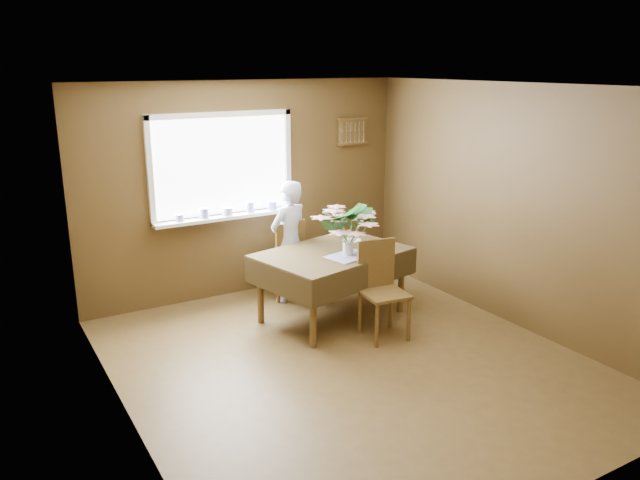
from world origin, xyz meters
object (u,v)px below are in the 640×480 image
chair_far (286,256)px  chair_near (381,285)px  seated_woman (289,242)px  flower_bouquet (348,225)px  dining_table (332,259)px

chair_far → chair_near: chair_near is taller
chair_far → seated_woman: size_ratio=0.66×
flower_bouquet → dining_table: bearing=113.6°
dining_table → seated_woman: (-0.16, 0.69, 0.05)m
dining_table → seated_woman: bearing=90.0°
dining_table → seated_woman: seated_woman is taller
chair_near → seated_woman: (-0.35, 1.31, 0.18)m
dining_table → chair_near: (0.19, -0.62, -0.13)m
dining_table → chair_far: chair_far is taller
seated_woman → flower_bouquet: seated_woman is taller
chair_near → flower_bouquet: size_ratio=1.70×
dining_table → chair_far: size_ratio=1.85×
dining_table → chair_near: 0.66m
chair_far → flower_bouquet: flower_bouquet is taller
chair_far → flower_bouquet: (0.24, -0.97, 0.56)m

